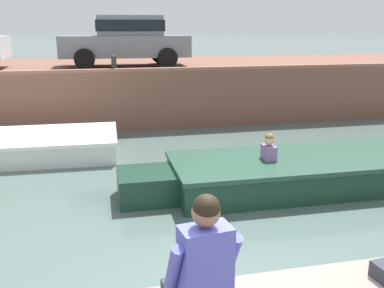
{
  "coord_description": "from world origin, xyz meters",
  "views": [
    {
      "loc": [
        -1.21,
        -3.05,
        2.91
      ],
      "look_at": [
        0.19,
        3.16,
        1.16
      ],
      "focal_mm": 40.0,
      "sensor_mm": 36.0,
      "label": 1
    }
  ],
  "objects_px": {
    "car_left_inner_grey": "(126,39)",
    "person_seated_left": "(203,269)",
    "motorboat_passing": "(293,172)",
    "mooring_bollard_mid": "(114,63)"
  },
  "relations": [
    {
      "from": "person_seated_left",
      "to": "motorboat_passing",
      "type": "bearing_deg",
      "value": 56.8
    },
    {
      "from": "motorboat_passing",
      "to": "mooring_bollard_mid",
      "type": "distance_m",
      "value": 6.35
    },
    {
      "from": "mooring_bollard_mid",
      "to": "car_left_inner_grey",
      "type": "bearing_deg",
      "value": 72.32
    },
    {
      "from": "motorboat_passing",
      "to": "car_left_inner_grey",
      "type": "distance_m",
      "value": 7.67
    },
    {
      "from": "motorboat_passing",
      "to": "person_seated_left",
      "type": "xyz_separation_m",
      "value": [
        -2.82,
        -4.32,
        0.94
      ]
    },
    {
      "from": "person_seated_left",
      "to": "car_left_inner_grey",
      "type": "bearing_deg",
      "value": 88.18
    },
    {
      "from": "car_left_inner_grey",
      "to": "mooring_bollard_mid",
      "type": "distance_m",
      "value": 1.71
    },
    {
      "from": "motorboat_passing",
      "to": "car_left_inner_grey",
      "type": "bearing_deg",
      "value": 109.69
    },
    {
      "from": "car_left_inner_grey",
      "to": "person_seated_left",
      "type": "height_order",
      "value": "car_left_inner_grey"
    },
    {
      "from": "motorboat_passing",
      "to": "mooring_bollard_mid",
      "type": "height_order",
      "value": "mooring_bollard_mid"
    }
  ]
}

